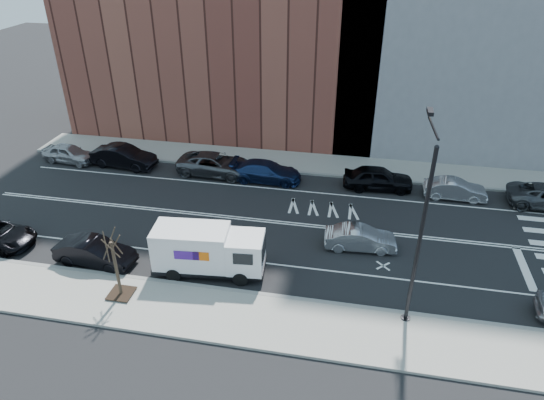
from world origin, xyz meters
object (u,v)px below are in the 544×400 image
at_px(far_parked_b, 124,157).
at_px(driving_sedan, 360,238).
at_px(fedex_van, 208,250).
at_px(far_parked_a, 69,153).

relative_size(far_parked_b, driving_sedan, 1.22).
bearing_deg(fedex_van, far_parked_b, 127.19).
bearing_deg(far_parked_a, driving_sedan, -102.06).
relative_size(fedex_van, far_parked_a, 1.43).
height_order(far_parked_a, driving_sedan, far_parked_a).
bearing_deg(far_parked_b, fedex_van, -132.22).
bearing_deg(far_parked_a, far_parked_b, -83.40).
relative_size(fedex_van, driving_sedan, 1.48).
xyz_separation_m(far_parked_a, far_parked_b, (4.60, 0.05, 0.10)).
bearing_deg(far_parked_b, far_parked_a, 95.82).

